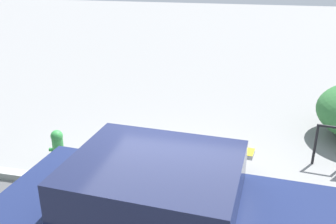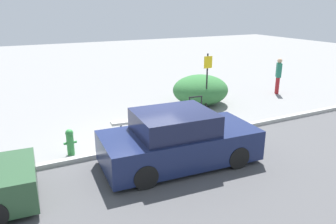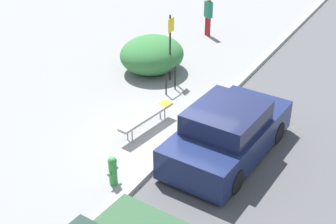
# 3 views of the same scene
# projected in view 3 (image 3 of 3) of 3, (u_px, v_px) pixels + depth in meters

# --- Properties ---
(ground_plane) EXTENTS (60.00, 60.00, 0.00)m
(ground_plane) POSITION_uv_depth(u_px,v_px,m) (179.00, 144.00, 12.70)
(ground_plane) COLOR gray
(curb) EXTENTS (60.00, 0.20, 0.13)m
(curb) POSITION_uv_depth(u_px,v_px,m) (179.00, 142.00, 12.66)
(curb) COLOR #A8A8A3
(curb) RESTS_ON ground_plane
(bench) EXTENTS (2.09, 0.56, 0.50)m
(bench) POSITION_uv_depth(u_px,v_px,m) (147.00, 116.00, 13.11)
(bench) COLOR gray
(bench) RESTS_ON ground_plane
(bike_rack) EXTENTS (0.55, 0.11, 0.83)m
(bike_rack) POSITION_uv_depth(u_px,v_px,m) (171.00, 78.00, 15.12)
(bike_rack) COLOR black
(bike_rack) RESTS_ON ground_plane
(sign_post) EXTENTS (0.36, 0.08, 2.30)m
(sign_post) POSITION_uv_depth(u_px,v_px,m) (170.00, 42.00, 15.48)
(sign_post) COLOR black
(sign_post) RESTS_ON ground_plane
(fire_hydrant) EXTENTS (0.36, 0.22, 0.77)m
(fire_hydrant) POSITION_uv_depth(u_px,v_px,m) (113.00, 170.00, 11.01)
(fire_hydrant) COLOR #338C3F
(fire_hydrant) RESTS_ON ground_plane
(shrub_hedge) EXTENTS (2.38, 2.21, 1.26)m
(shrub_hedge) POSITION_uv_depth(u_px,v_px,m) (152.00, 55.00, 16.48)
(shrub_hedge) COLOR #337038
(shrub_hedge) RESTS_ON ground_plane
(pedestrian) EXTENTS (0.40, 0.43, 1.69)m
(pedestrian) POSITION_uv_depth(u_px,v_px,m) (208.00, 15.00, 19.49)
(pedestrian) COLOR maroon
(pedestrian) RESTS_ON ground_plane
(parked_car_near) EXTENTS (4.19, 2.08, 1.46)m
(parked_car_near) POSITION_uv_depth(u_px,v_px,m) (228.00, 133.00, 11.92)
(parked_car_near) COLOR black
(parked_car_near) RESTS_ON ground_plane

